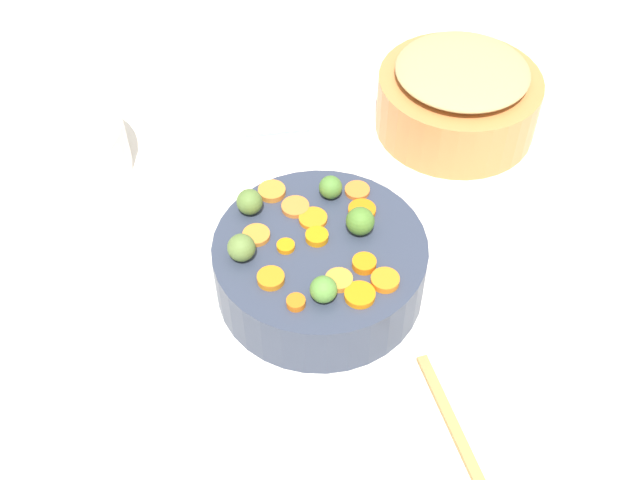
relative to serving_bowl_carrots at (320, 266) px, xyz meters
The scene contains 25 objects.
tabletop 0.08m from the serving_bowl_carrots, 100.95° to the left, with size 2.40×2.40×0.02m, color white.
serving_bowl_carrots is the anchor object (origin of this frame).
metal_pot 0.42m from the serving_bowl_carrots, 132.22° to the left, with size 0.27×0.27×0.10m, color #D27F42.
stuffing_mound 0.42m from the serving_bowl_carrots, 132.22° to the left, with size 0.22×0.22×0.03m, color tan.
carrot_slice_0 0.10m from the serving_bowl_carrots, 121.63° to the left, with size 0.04×0.04×0.01m, color orange.
carrot_slice_1 0.12m from the serving_bowl_carrots, 137.79° to the left, with size 0.04×0.04×0.01m, color orange.
carrot_slice_2 0.08m from the serving_bowl_carrots, ahead, with size 0.04×0.04×0.01m, color orange.
carrot_slice_3 0.05m from the serving_bowl_carrots, behind, with size 0.03×0.03×0.01m, color orange.
carrot_slice_4 0.10m from the serving_bowl_carrots, 113.96° to the right, with size 0.04×0.04×0.01m, color orange.
carrot_slice_5 0.11m from the serving_bowl_carrots, 15.45° to the left, with size 0.04×0.04×0.01m, color orange.
carrot_slice_6 0.07m from the serving_bowl_carrots, 97.67° to the right, with size 0.02×0.02×0.01m, color orange.
carrot_slice_7 0.08m from the serving_bowl_carrots, 42.81° to the left, with size 0.03×0.03×0.01m, color orange.
carrot_slice_8 0.12m from the serving_bowl_carrots, 37.92° to the left, with size 0.04×0.04×0.01m, color orange.
carrot_slice_9 0.10m from the serving_bowl_carrots, 60.36° to the right, with size 0.04×0.04×0.01m, color orange.
carrot_slice_10 0.07m from the serving_bowl_carrots, behind, with size 0.04×0.04×0.01m, color orange.
carrot_slice_11 0.09m from the serving_bowl_carrots, 167.38° to the right, with size 0.04×0.04×0.01m, color orange.
carrot_slice_12 0.11m from the serving_bowl_carrots, 31.22° to the right, with size 0.02×0.02×0.01m, color orange.
carrot_slice_13 0.13m from the serving_bowl_carrots, 159.29° to the right, with size 0.04×0.04×0.01m, color orange.
brussels_sprout_0 0.09m from the serving_bowl_carrots, 105.66° to the left, with size 0.04×0.04×0.04m, color #4D7C2C.
brussels_sprout_1 0.12m from the serving_bowl_carrots, 92.89° to the right, with size 0.04×0.04×0.04m, color olive.
brussels_sprout_2 0.11m from the serving_bowl_carrots, 11.56° to the right, with size 0.03×0.03×0.03m, color #548937.
brussels_sprout_3 0.13m from the serving_bowl_carrots, 137.39° to the right, with size 0.04×0.04×0.04m, color #587634.
brussels_sprout_4 0.11m from the serving_bowl_carrots, 156.54° to the left, with size 0.03×0.03×0.03m, color #4E7F32.
casserole_dish 0.49m from the serving_bowl_carrots, 132.62° to the right, with size 0.26×0.26×0.09m, color white.
dish_towel 0.43m from the serving_bowl_carrots, behind, with size 0.19×0.11×0.01m, color #94B2C4.
Camera 1 is at (0.66, -0.23, 0.88)m, focal length 43.01 mm.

